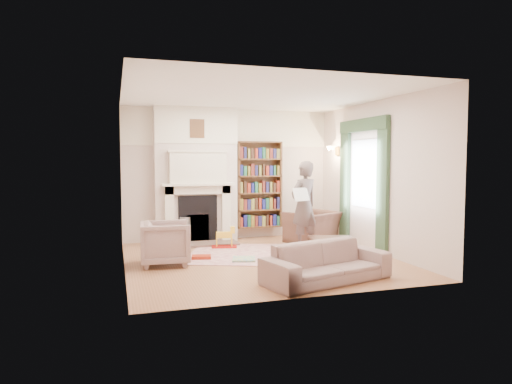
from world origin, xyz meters
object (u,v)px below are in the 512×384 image
object	(u,v)px
armchair_reading	(312,227)
rocking_horse	(224,237)
sofa	(327,262)
man_reading	(304,205)
bookcase	(259,185)
armchair_left	(165,243)
paraffin_heater	(185,230)
coffee_table	(331,251)

from	to	relation	value
armchair_reading	rocking_horse	world-z (taller)	armchair_reading
sofa	man_reading	world-z (taller)	man_reading
bookcase	man_reading	xyz separation A→B (m)	(0.45, -1.45, -0.33)
bookcase	armchair_left	size ratio (longest dim) A/B	2.36
armchair_left	man_reading	world-z (taller)	man_reading
armchair_left	paraffin_heater	bearing A→B (deg)	-14.37
sofa	paraffin_heater	xyz separation A→B (m)	(-1.48, 3.53, 0.00)
bookcase	armchair_reading	bearing A→B (deg)	-43.22
sofa	coffee_table	xyz separation A→B (m)	(0.53, 0.94, -0.05)
sofa	man_reading	bearing A→B (deg)	59.53
paraffin_heater	rocking_horse	size ratio (longest dim) A/B	1.14
armchair_left	coffee_table	xyz separation A→B (m)	(2.59, -0.79, -0.13)
man_reading	armchair_left	bearing A→B (deg)	-8.75
armchair_reading	armchair_left	xyz separation A→B (m)	(-3.15, -1.19, 0.04)
man_reading	rocking_horse	size ratio (longest dim) A/B	3.49
armchair_left	paraffin_heater	size ratio (longest dim) A/B	1.43
bookcase	sofa	size ratio (longest dim) A/B	0.99
man_reading	paraffin_heater	distance (m)	2.51
rocking_horse	armchair_reading	bearing A→B (deg)	15.77
armchair_reading	paraffin_heater	distance (m)	2.64
armchair_left	rocking_horse	bearing A→B (deg)	-45.48
rocking_horse	sofa	bearing A→B (deg)	-61.03
bookcase	armchair_reading	xyz separation A→B (m)	(0.90, -0.85, -0.85)
sofa	coffee_table	world-z (taller)	sofa
paraffin_heater	rocking_horse	distance (m)	0.98
paraffin_heater	bookcase	bearing A→B (deg)	7.50
bookcase	sofa	distance (m)	3.87
armchair_reading	rocking_horse	size ratio (longest dim) A/B	2.04
armchair_left	bookcase	bearing A→B (deg)	-44.55
armchair_reading	coffee_table	bearing A→B (deg)	46.66
armchair_reading	man_reading	bearing A→B (deg)	25.72
armchair_left	rocking_horse	world-z (taller)	armchair_left
coffee_table	sofa	bearing A→B (deg)	-103.81
sofa	man_reading	xyz separation A→B (m)	(0.64, 2.31, 0.57)
sofa	armchair_left	bearing A→B (deg)	125.08
bookcase	coffee_table	distance (m)	2.99
armchair_reading	sofa	world-z (taller)	armchair_reading
bookcase	coffee_table	xyz separation A→B (m)	(0.34, -2.82, -0.95)
coffee_table	rocking_horse	world-z (taller)	coffee_table
bookcase	armchair_left	world-z (taller)	bookcase
bookcase	paraffin_heater	xyz separation A→B (m)	(-1.67, -0.22, -0.90)
armchair_reading	sofa	bearing A→B (deg)	42.04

